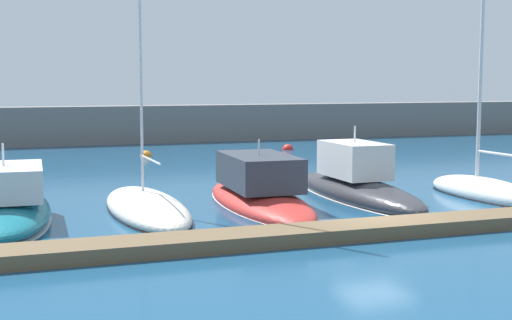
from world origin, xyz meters
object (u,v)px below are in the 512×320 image
motorboat_teal_nearest (5,205)px  mooring_buoy_red (288,150)px  mooring_buoy_orange (146,156)px  motorboat_red_third (259,192)px  motorboat_charcoal_fourth (356,185)px  sailboat_ivory_second (146,208)px  sailboat_white_fifth (484,190)px

motorboat_teal_nearest → mooring_buoy_red: 29.19m
mooring_buoy_orange → motorboat_red_third: bearing=-87.6°
motorboat_red_third → motorboat_charcoal_fourth: (4.57, 0.25, 0.06)m
sailboat_ivory_second → motorboat_red_third: 4.73m
motorboat_red_third → sailboat_white_fifth: sailboat_white_fifth is taller
sailboat_white_fifth → mooring_buoy_orange: bearing=24.2°
mooring_buoy_orange → mooring_buoy_red: mooring_buoy_red is taller
motorboat_red_third → sailboat_white_fifth: 10.02m
motorboat_charcoal_fourth → mooring_buoy_orange: 20.80m
motorboat_teal_nearest → motorboat_charcoal_fourth: 14.39m
motorboat_charcoal_fourth → mooring_buoy_red: size_ratio=12.89×
motorboat_red_third → mooring_buoy_red: size_ratio=12.66×
sailboat_ivory_second → mooring_buoy_orange: size_ratio=20.11×
sailboat_ivory_second → motorboat_charcoal_fourth: sailboat_ivory_second is taller
sailboat_ivory_second → mooring_buoy_red: size_ratio=19.72×
motorboat_charcoal_fourth → mooring_buoy_red: (5.35, 21.18, -0.59)m
motorboat_red_third → motorboat_charcoal_fourth: bearing=-84.5°
motorboat_charcoal_fourth → sailboat_white_fifth: size_ratio=0.74×
sailboat_ivory_second → sailboat_white_fifth: size_ratio=1.13×
motorboat_teal_nearest → sailboat_ivory_second: sailboat_ivory_second is taller
motorboat_red_third → motorboat_charcoal_fourth: size_ratio=0.98×
motorboat_teal_nearest → sailboat_white_fifth: sailboat_white_fifth is taller
sailboat_white_fifth → mooring_buoy_red: (0.01, 22.98, -0.34)m
motorboat_teal_nearest → mooring_buoy_red: size_ratio=11.90×
mooring_buoy_orange → sailboat_white_fifth: bearing=-63.8°
mooring_buoy_orange → motorboat_teal_nearest: bearing=-113.7°
motorboat_teal_nearest → mooring_buoy_red: bearing=-40.6°
mooring_buoy_red → motorboat_red_third: bearing=-114.8°
motorboat_teal_nearest → motorboat_red_third: 9.82m
motorboat_red_third → motorboat_charcoal_fourth: motorboat_charcoal_fourth is taller
motorboat_charcoal_fourth → mooring_buoy_red: 21.85m
motorboat_red_third → sailboat_white_fifth: (9.90, -1.55, -0.18)m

